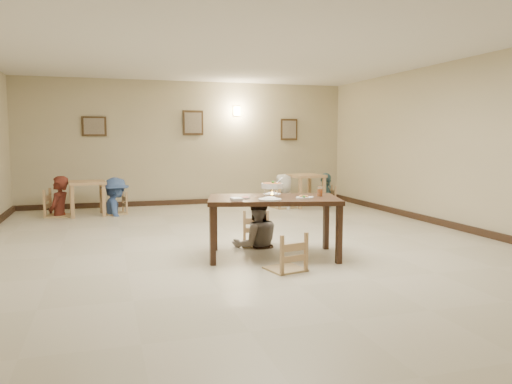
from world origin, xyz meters
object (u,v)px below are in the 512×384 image
object	(u,v)px
bg_diner_b	(115,177)
bg_diner_c	(284,174)
bg_chair_rl	(283,186)
bg_chair_ll	(59,191)
bg_chair_lr	(115,193)
chair_far	(256,215)
bg_table_left	(87,188)
main_table	(273,203)
bg_diner_a	(58,176)
curry_warmer	(272,186)
drink_glass	(320,192)
chair_near	(285,234)
bg_chair_rr	(326,187)
bg_table_right	(305,180)
main_diner	(256,195)
bg_diner_d	(326,173)

from	to	relation	value
bg_diner_b	bg_diner_c	distance (m)	3.79
bg_chair_rl	bg_chair_ll	bearing A→B (deg)	77.91
bg_chair_rl	bg_chair_lr	bearing A→B (deg)	77.86
chair_far	bg_chair_lr	xyz separation A→B (m)	(-1.97, 3.87, -0.01)
bg_table_left	main_table	bearing A→B (deg)	-61.19
chair_far	bg_diner_a	distance (m)	5.00
curry_warmer	bg_diner_b	size ratio (longest dim) A/B	0.21
drink_glass	bg_diner_a	bearing A→B (deg)	128.04
chair_near	bg_table_left	world-z (taller)	chair_near
main_table	bg_chair_rr	size ratio (longest dim) A/B	2.14
main_table	bg_chair_lr	xyz separation A→B (m)	(-1.97, 4.65, -0.29)
chair_far	bg_table_right	world-z (taller)	chair_far
bg_chair_ll	bg_chair_rl	distance (m)	4.93
bg_table_left	chair_far	bearing A→B (deg)	-56.47
drink_glass	bg_chair_rl	size ratio (longest dim) A/B	0.13
main_diner	drink_glass	world-z (taller)	main_diner
main_table	bg_chair_rl	xyz separation A→B (m)	(1.82, 4.54, -0.22)
main_table	bg_diner_d	size ratio (longest dim) A/B	1.23
main_table	bg_diner_c	xyz separation A→B (m)	(1.82, 4.54, 0.05)
bg_table_right	bg_diner_d	distance (m)	0.59
curry_warmer	bg_table_right	size ratio (longest dim) A/B	0.38
bg_table_left	bg_diner_b	distance (m)	0.60
bg_diner_b	chair_near	bearing A→B (deg)	-172.08
chair_far	bg_diner_c	xyz separation A→B (m)	(1.82, 3.75, 0.33)
drink_glass	bg_chair_ll	size ratio (longest dim) A/B	0.13
bg_chair_lr	bg_chair_rl	size ratio (longest dim) A/B	0.88
bg_table_right	bg_diner_d	world-z (taller)	bg_diner_d
main_diner	bg_chair_lr	xyz separation A→B (m)	(-1.95, 3.94, -0.32)
chair_far	bg_diner_c	size ratio (longest dim) A/B	0.59
main_diner	bg_chair_ll	size ratio (longest dim) A/B	1.43
bg_chair_rl	bg_table_left	bearing A→B (deg)	78.53
main_diner	bg_chair_lr	distance (m)	4.41
drink_glass	bg_diner_c	bearing A→B (deg)	75.80
bg_diner_d	chair_far	bearing A→B (deg)	158.33
bg_chair_rr	bg_diner_b	bearing A→B (deg)	-79.25
bg_table_right	drink_glass	bearing A→B (deg)	-110.33
main_diner	bg_chair_rr	size ratio (longest dim) A/B	1.71
bg_chair_rl	bg_diner_c	distance (m)	0.28
bg_chair_ll	bg_diner_b	size ratio (longest dim) A/B	0.68
bg_chair_rr	main_diner	bearing A→B (deg)	-26.31
main_diner	bg_diner_c	distance (m)	4.24
chair_far	drink_glass	bearing A→B (deg)	-38.69
chair_near	drink_glass	size ratio (longest dim) A/B	6.47
main_diner	bg_chair_ll	bearing A→B (deg)	-51.12
bg_chair_lr	bg_table_left	bearing A→B (deg)	-96.58
bg_chair_lr	bg_chair_ll	bearing A→B (deg)	-101.55
drink_glass	bg_chair_ll	xyz separation A→B (m)	(-3.75, 4.79, -0.35)
main_table	bg_diner_c	size ratio (longest dim) A/B	1.22
curry_warmer	chair_far	bearing A→B (deg)	89.44
bg_diner_d	bg_chair_rr	bearing A→B (deg)	0.00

